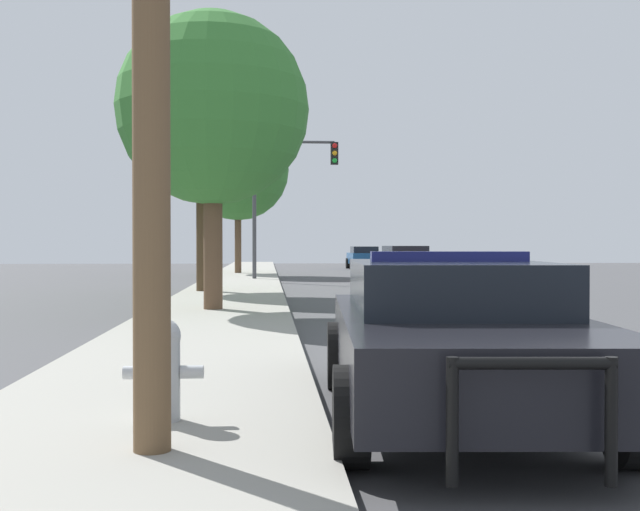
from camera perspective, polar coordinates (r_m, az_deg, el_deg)
sidewalk_left at (r=7.72m, az=-11.53°, el=-10.02°), size 3.00×110.00×0.13m
police_car at (r=7.06m, az=9.40°, el=-5.47°), size 2.36×5.05×1.45m
fire_hydrant at (r=6.45m, az=-11.07°, el=-7.74°), size 0.62×0.27×0.80m
traffic_light at (r=32.40m, az=-2.41°, el=5.34°), size 3.46×0.35×5.65m
car_background_distant at (r=48.55m, az=3.13°, el=-0.11°), size 1.94×4.12×1.37m
car_background_oncoming at (r=33.26m, az=6.11°, el=-0.49°), size 2.10×4.50×1.44m
tree_sidewalk_near at (r=17.44m, az=-7.64°, el=10.26°), size 4.10×4.10×6.32m
tree_sidewalk_mid at (r=24.19m, az=-8.35°, el=8.91°), size 4.43×4.43×7.03m
tree_sidewalk_far at (r=38.87m, az=-5.86°, el=6.09°), size 4.89×4.89×7.41m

